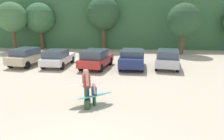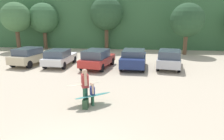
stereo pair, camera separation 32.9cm
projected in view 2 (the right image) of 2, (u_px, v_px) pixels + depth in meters
name	position (u px, v px, depth m)	size (l,w,h in m)	color
hillside_ridge	(123.00, 23.00, 33.24)	(108.00, 12.00, 6.60)	#38663D
tree_center_right	(16.00, 17.00, 26.16)	(3.65, 3.65, 6.00)	brown
tree_left	(44.00, 18.00, 27.78)	(3.91, 3.91, 6.02)	brown
tree_far_left	(106.00, 14.00, 26.73)	(4.17, 4.17, 6.70)	brown
tree_ridge_back	(187.00, 20.00, 23.32)	(3.71, 3.71, 5.72)	brown
parked_car_champagne	(30.00, 56.00, 18.82)	(2.50, 4.32, 1.56)	beige
parked_car_white	(60.00, 57.00, 18.44)	(2.01, 4.14, 1.46)	white
parked_car_red	(97.00, 58.00, 17.59)	(2.62, 4.34, 1.58)	#B72D28
parked_car_navy	(134.00, 58.00, 17.62)	(2.19, 4.14, 1.53)	navy
parked_car_silver	(169.00, 58.00, 17.59)	(2.57, 4.72, 1.58)	silver
person_adult	(85.00, 84.00, 10.31)	(0.46, 0.82, 1.75)	#26593F
person_child	(92.00, 93.00, 10.15)	(0.30, 0.53, 1.12)	#26593F
surfboard_cream	(84.00, 83.00, 10.46)	(1.90, 1.46, 0.13)	beige
surfboard_teal	(93.00, 96.00, 10.11)	(1.80, 1.53, 0.20)	teal
backpack_dropped	(86.00, 104.00, 9.87)	(0.24, 0.34, 0.45)	#2D4C33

